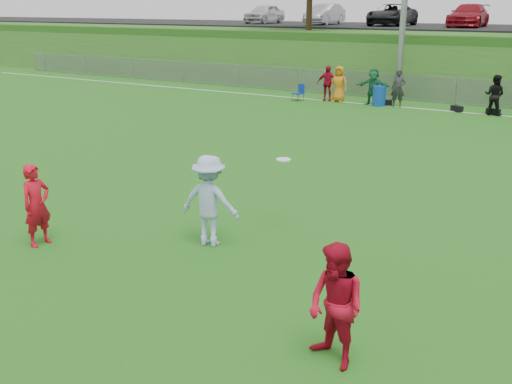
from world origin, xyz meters
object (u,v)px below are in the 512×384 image
Objects in this scene: player_red_left at (37,205)px; player_blue at (210,201)px; frisbee at (284,160)px; recycling_bin at (379,96)px; player_red_center at (336,306)px.

player_blue reaches higher than player_red_left.
frisbee is at bearing -130.39° from player_blue.
player_red_left reaches higher than recycling_bin.
player_red_left is at bearing 20.24° from player_blue.
player_red_left is at bearing -91.65° from recycling_bin.
frisbee reaches higher than recycling_bin.
player_blue is 17.44m from recycling_bin.
player_blue is at bearing -120.56° from frisbee.
frisbee is 0.32× the size of recycling_bin.
player_blue reaches higher than frisbee.
player_blue is at bearing -56.15° from player_red_left.
recycling_bin is at bearing 130.82° from player_red_center.
player_red_center reaches higher than player_red_left.
player_red_left is at bearing -162.70° from player_red_center.
recycling_bin is (0.55, 18.95, -0.35)m from player_red_left.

